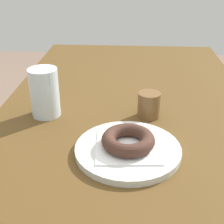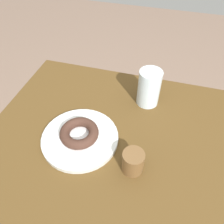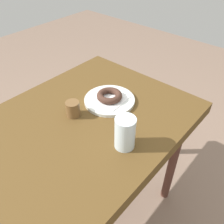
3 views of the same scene
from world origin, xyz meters
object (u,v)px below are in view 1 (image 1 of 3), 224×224
Objects in this scene: donut_chocolate_ring at (129,140)px; water_glass at (44,93)px; plate_chocolate_ring at (129,150)px; sugar_jar at (148,105)px.

water_glass is (0.16, 0.22, 0.03)m from donut_chocolate_ring.
donut_chocolate_ring is (0.00, 0.00, 0.03)m from plate_chocolate_ring.
water_glass reaches higher than donut_chocolate_ring.
donut_chocolate_ring is 0.28m from water_glass.
water_glass reaches higher than plate_chocolate_ring.
donut_chocolate_ring is 0.89× the size of water_glass.
water_glass is at bearing 53.39° from donut_chocolate_ring.
sugar_jar is (0.17, -0.05, 0.00)m from donut_chocolate_ring.
sugar_jar is at bearing -88.64° from water_glass.
water_glass is at bearing 91.36° from sugar_jar.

